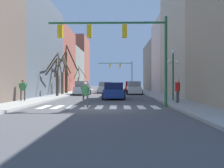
{
  "coord_description": "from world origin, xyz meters",
  "views": [
    {
      "loc": [
        1.22,
        -15.89,
        1.57
      ],
      "look_at": [
        0.21,
        26.78,
        1.39
      ],
      "focal_mm": 42.0,
      "sensor_mm": 36.0,
      "label": 1
    }
  ],
  "objects_px": {
    "street_lamp_right_corner": "(173,64)",
    "car_parked_right_near": "(105,88)",
    "pedestrian_waiting_at_curb": "(178,88)",
    "street_tree_right_near": "(62,74)",
    "pedestrian_on_right_sidewalk": "(85,92)",
    "pedestrian_crossing_street": "(23,88)",
    "car_parked_left_far": "(131,87)",
    "traffic_signal_far": "(122,69)",
    "car_at_intersection": "(134,88)",
    "car_parked_left_near": "(105,87)",
    "street_tree_left_mid": "(79,80)",
    "traffic_signal_near": "(121,39)",
    "street_tree_left_far": "(67,72)",
    "car_driving_toward_lane": "(82,89)",
    "car_parked_left_mid": "(114,91)",
    "street_tree_left_near": "(55,76)"
  },
  "relations": [
    {
      "from": "car_parked_left_near",
      "to": "street_lamp_right_corner",
      "type": "bearing_deg",
      "value": 14.49
    },
    {
      "from": "car_parked_left_mid",
      "to": "car_at_intersection",
      "type": "bearing_deg",
      "value": -13.36
    },
    {
      "from": "pedestrian_on_right_sidewalk",
      "to": "pedestrian_waiting_at_curb",
      "type": "height_order",
      "value": "pedestrian_waiting_at_curb"
    },
    {
      "from": "car_driving_toward_lane",
      "to": "street_tree_left_mid",
      "type": "xyz_separation_m",
      "value": [
        -2.14,
        10.98,
        1.25
      ]
    },
    {
      "from": "street_lamp_right_corner",
      "to": "car_parked_right_near",
      "type": "bearing_deg",
      "value": 108.4
    },
    {
      "from": "car_parked_left_near",
      "to": "pedestrian_waiting_at_curb",
      "type": "relative_size",
      "value": 2.77
    },
    {
      "from": "car_at_intersection",
      "to": "car_parked_left_far",
      "type": "bearing_deg",
      "value": 0.28
    },
    {
      "from": "car_parked_right_near",
      "to": "street_lamp_right_corner",
      "type": "bearing_deg",
      "value": 18.4
    },
    {
      "from": "car_parked_left_far",
      "to": "pedestrian_crossing_street",
      "type": "height_order",
      "value": "pedestrian_crossing_street"
    },
    {
      "from": "street_tree_left_far",
      "to": "pedestrian_waiting_at_curb",
      "type": "bearing_deg",
      "value": -56.84
    },
    {
      "from": "car_parked_right_near",
      "to": "car_parked_left_far",
      "type": "relative_size",
      "value": 0.97
    },
    {
      "from": "car_parked_left_far",
      "to": "street_tree_right_near",
      "type": "relative_size",
      "value": 0.99
    },
    {
      "from": "traffic_signal_near",
      "to": "street_tree_left_far",
      "type": "height_order",
      "value": "street_tree_left_far"
    },
    {
      "from": "street_lamp_right_corner",
      "to": "street_tree_left_far",
      "type": "xyz_separation_m",
      "value": [
        -11.66,
        15.36,
        0.07
      ]
    },
    {
      "from": "car_parked_left_mid",
      "to": "street_tree_left_mid",
      "type": "bearing_deg",
      "value": 18.08
    },
    {
      "from": "street_tree_left_far",
      "to": "street_tree_left_mid",
      "type": "distance_m",
      "value": 8.51
    },
    {
      "from": "pedestrian_on_right_sidewalk",
      "to": "pedestrian_crossing_street",
      "type": "relative_size",
      "value": 0.97
    },
    {
      "from": "car_parked_right_near",
      "to": "pedestrian_waiting_at_curb",
      "type": "distance_m",
      "value": 22.58
    },
    {
      "from": "car_parked_right_near",
      "to": "car_parked_left_far",
      "type": "distance_m",
      "value": 5.78
    },
    {
      "from": "car_parked_left_mid",
      "to": "street_lamp_right_corner",
      "type": "bearing_deg",
      "value": -130.72
    },
    {
      "from": "pedestrian_crossing_street",
      "to": "street_tree_right_near",
      "type": "relative_size",
      "value": 0.34
    },
    {
      "from": "traffic_signal_near",
      "to": "car_parked_right_near",
      "type": "relative_size",
      "value": 1.65
    },
    {
      "from": "car_parked_left_near",
      "to": "car_at_intersection",
      "type": "bearing_deg",
      "value": 21.99
    },
    {
      "from": "pedestrian_on_right_sidewalk",
      "to": "pedestrian_crossing_street",
      "type": "distance_m",
      "value": 6.94
    },
    {
      "from": "car_parked_left_far",
      "to": "street_tree_left_near",
      "type": "xyz_separation_m",
      "value": [
        -9.06,
        -16.01,
        1.5
      ]
    },
    {
      "from": "car_at_intersection",
      "to": "street_tree_right_near",
      "type": "height_order",
      "value": "street_tree_right_near"
    },
    {
      "from": "traffic_signal_near",
      "to": "traffic_signal_far",
      "type": "xyz_separation_m",
      "value": [
        0.7,
        41.81,
        0.29
      ]
    },
    {
      "from": "pedestrian_waiting_at_curb",
      "to": "street_tree_right_near",
      "type": "height_order",
      "value": "street_tree_right_near"
    },
    {
      "from": "car_at_intersection",
      "to": "pedestrian_waiting_at_curb",
      "type": "height_order",
      "value": "pedestrian_waiting_at_curb"
    },
    {
      "from": "traffic_signal_far",
      "to": "street_tree_left_mid",
      "type": "bearing_deg",
      "value": -118.85
    },
    {
      "from": "car_parked_left_far",
      "to": "car_at_intersection",
      "type": "bearing_deg",
      "value": -179.72
    },
    {
      "from": "street_lamp_right_corner",
      "to": "street_tree_left_far",
      "type": "relative_size",
      "value": 0.61
    },
    {
      "from": "car_parked_right_near",
      "to": "pedestrian_on_right_sidewalk",
      "type": "distance_m",
      "value": 23.93
    },
    {
      "from": "street_lamp_right_corner",
      "to": "street_tree_right_near",
      "type": "distance_m",
      "value": 16.36
    },
    {
      "from": "car_driving_toward_lane",
      "to": "street_tree_right_near",
      "type": "xyz_separation_m",
      "value": [
        -2.36,
        -1.13,
        1.83
      ]
    },
    {
      "from": "street_tree_left_far",
      "to": "street_tree_left_mid",
      "type": "xyz_separation_m",
      "value": [
        0.42,
        8.43,
        -1.08
      ]
    },
    {
      "from": "traffic_signal_near",
      "to": "car_parked_left_mid",
      "type": "bearing_deg",
      "value": 93.93
    },
    {
      "from": "traffic_signal_near",
      "to": "car_parked_right_near",
      "type": "height_order",
      "value": "traffic_signal_near"
    },
    {
      "from": "traffic_signal_near",
      "to": "car_parked_left_near",
      "type": "xyz_separation_m",
      "value": [
        -2.64,
        30.82,
        -3.7
      ]
    },
    {
      "from": "car_parked_left_far",
      "to": "street_tree_left_near",
      "type": "relative_size",
      "value": 1.02
    },
    {
      "from": "street_tree_right_near",
      "to": "pedestrian_waiting_at_curb",
      "type": "bearing_deg",
      "value": -50.95
    },
    {
      "from": "traffic_signal_far",
      "to": "car_parked_left_far",
      "type": "distance_m",
      "value": 14.88
    },
    {
      "from": "car_parked_left_far",
      "to": "street_tree_left_far",
      "type": "height_order",
      "value": "street_tree_left_far"
    },
    {
      "from": "street_tree_right_near",
      "to": "car_parked_right_near",
      "type": "bearing_deg",
      "value": 57.14
    },
    {
      "from": "street_lamp_right_corner",
      "to": "car_driving_toward_lane",
      "type": "bearing_deg",
      "value": 125.41
    },
    {
      "from": "street_lamp_right_corner",
      "to": "car_parked_right_near",
      "type": "distance_m",
      "value": 20.59
    },
    {
      "from": "traffic_signal_far",
      "to": "street_lamp_right_corner",
      "type": "height_order",
      "value": "traffic_signal_far"
    },
    {
      "from": "traffic_signal_near",
      "to": "street_tree_left_near",
      "type": "xyz_separation_m",
      "value": [
        -7.06,
        11.49,
        -2.08
      ]
    },
    {
      "from": "traffic_signal_far",
      "to": "street_tree_left_mid",
      "type": "height_order",
      "value": "traffic_signal_far"
    },
    {
      "from": "car_parked_left_mid",
      "to": "car_driving_toward_lane",
      "type": "distance_m",
      "value": 9.64
    }
  ]
}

